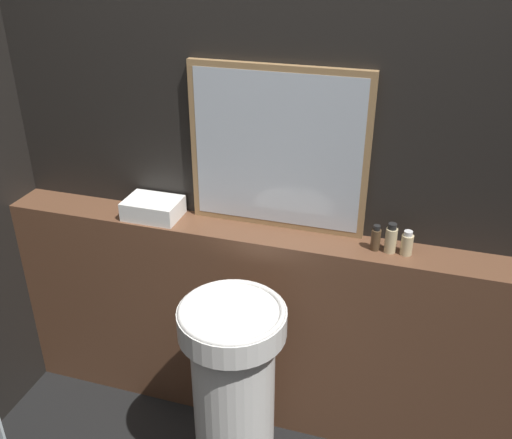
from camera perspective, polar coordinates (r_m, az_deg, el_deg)
name	(u,v)px	position (r m, az deg, el deg)	size (l,w,h in m)	color
wall_back	(290,166)	(2.36, 3.42, 5.32)	(8.00, 0.06, 2.50)	black
vanity_counter	(278,331)	(2.64, 2.26, -11.05)	(2.51, 0.20, 0.99)	brown
pedestal_sink	(234,392)	(2.38, -2.24, -16.85)	(0.41, 0.41, 0.89)	white
mirror	(277,150)	(2.29, 2.14, 6.92)	(0.74, 0.03, 0.68)	#937047
towel_stack	(153,208)	(2.53, -10.25, 1.13)	(0.24, 0.17, 0.08)	white
shampoo_bottle	(376,238)	(2.28, 11.89, -1.87)	(0.04, 0.04, 0.11)	#4C3823
conditioner_bottle	(391,239)	(2.27, 13.34, -1.90)	(0.05, 0.05, 0.12)	#C6B284
lotion_bottle	(407,244)	(2.28, 14.86, -2.34)	(0.05, 0.05, 0.10)	#C6B284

